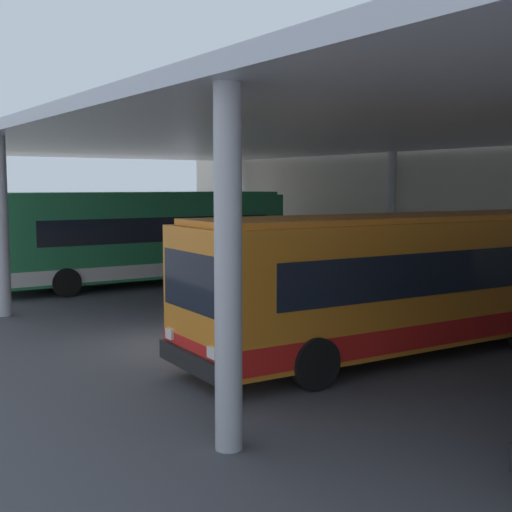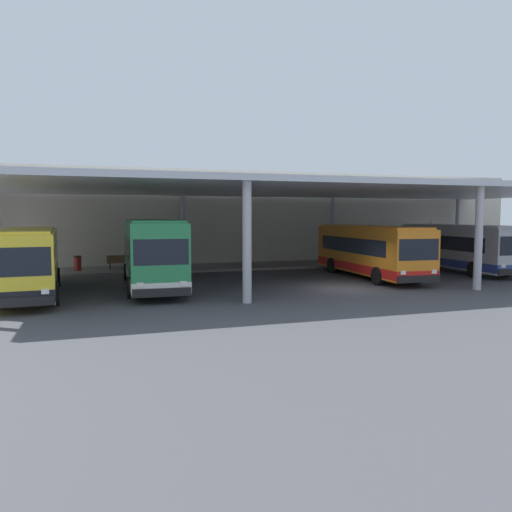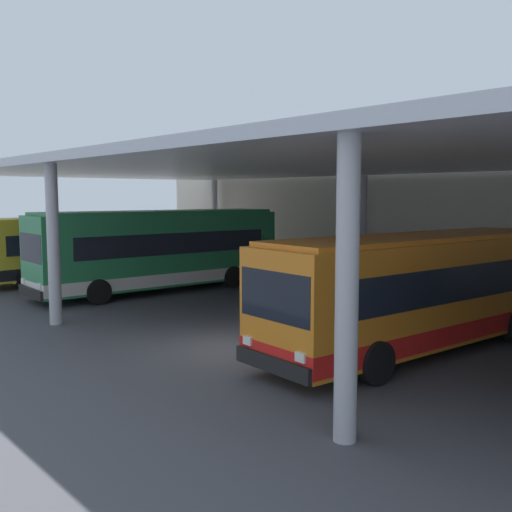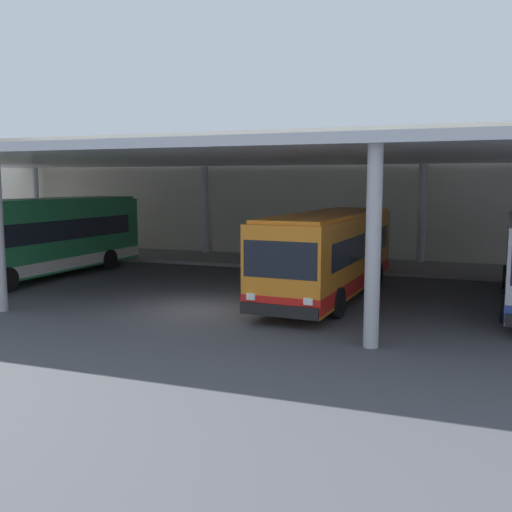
% 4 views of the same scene
% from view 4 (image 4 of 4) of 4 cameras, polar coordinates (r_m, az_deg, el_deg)
% --- Properties ---
extents(ground_plane, '(200.00, 200.00, 0.00)m').
position_cam_4_polar(ground_plane, '(19.73, -5.56, -5.30)').
color(ground_plane, '#47474C').
extents(platform_kerb, '(42.00, 4.50, 0.18)m').
position_cam_4_polar(platform_kerb, '(30.55, 4.07, -0.63)').
color(platform_kerb, gray).
rests_on(platform_kerb, ground).
extents(station_building_facade, '(48.00, 1.60, 7.30)m').
position_cam_4_polar(station_building_facade, '(33.40, 5.69, 6.15)').
color(station_building_facade, beige).
rests_on(station_building_facade, ground).
extents(canopy_shelter, '(40.00, 17.00, 5.55)m').
position_cam_4_polar(canopy_shelter, '(24.34, 0.00, 9.69)').
color(canopy_shelter, silver).
rests_on(canopy_shelter, ground).
extents(bus_second_bay, '(2.99, 11.41, 3.57)m').
position_cam_4_polar(bus_second_bay, '(27.74, -20.25, 1.77)').
color(bus_second_bay, '#28844C').
rests_on(bus_second_bay, ground).
extents(bus_middle_bay, '(3.12, 10.65, 3.17)m').
position_cam_4_polar(bus_middle_bay, '(21.68, 7.30, 0.25)').
color(bus_middle_bay, orange).
rests_on(bus_middle_bay, ground).
extents(bench_waiting, '(1.80, 0.45, 0.92)m').
position_cam_4_polar(bench_waiting, '(35.07, -13.02, 1.16)').
color(bench_waiting, brown).
rests_on(bench_waiting, platform_kerb).
extents(trash_bin, '(0.52, 0.52, 0.98)m').
position_cam_4_polar(trash_bin, '(36.44, -16.86, 1.28)').
color(trash_bin, maroon).
rests_on(trash_bin, platform_kerb).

